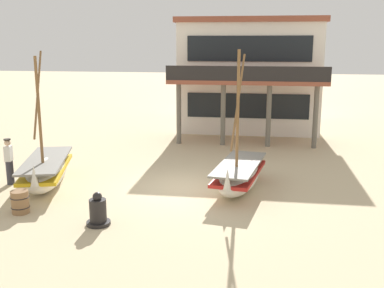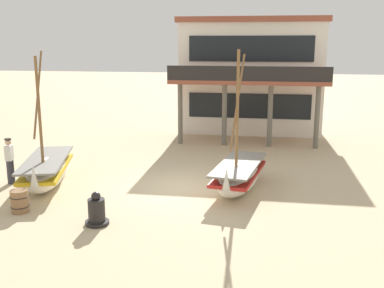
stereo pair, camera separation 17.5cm
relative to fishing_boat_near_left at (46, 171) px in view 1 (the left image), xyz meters
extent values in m
plane|color=#CCB78E|center=(5.07, 0.38, -0.56)|extent=(120.00, 120.00, 0.00)
ellipsoid|color=silver|center=(0.00, 0.02, -0.06)|extent=(2.32, 4.21, 0.99)
cube|color=gold|center=(0.00, 0.02, 0.06)|extent=(2.29, 4.06, 0.12)
cube|color=gray|center=(0.00, 0.02, 0.39)|extent=(2.34, 4.14, 0.07)
cone|color=silver|center=(0.51, -1.83, 0.38)|extent=(0.32, 0.32, 0.69)
cylinder|color=brown|center=(0.13, -0.46, 2.10)|extent=(0.10, 0.10, 3.93)
cylinder|color=brown|center=(0.13, -0.46, 2.83)|extent=(0.62, 1.99, 2.76)
cube|color=brown|center=(-0.09, 0.31, 0.28)|extent=(1.23, 0.48, 0.06)
ellipsoid|color=silver|center=(6.86, 0.58, -0.08)|extent=(1.82, 3.88, 0.96)
cube|color=red|center=(6.86, 0.58, 0.04)|extent=(1.81, 3.73, 0.12)
cube|color=gray|center=(6.86, 0.58, 0.36)|extent=(1.85, 3.81, 0.07)
cone|color=silver|center=(6.58, -1.18, 0.35)|extent=(0.29, 0.29, 0.67)
cylinder|color=brown|center=(6.79, 0.12, 2.20)|extent=(0.10, 0.10, 4.16)
cylinder|color=brown|center=(6.79, 0.12, 2.62)|extent=(0.36, 1.84, 2.99)
cube|color=brown|center=(6.90, 0.86, 0.26)|extent=(1.20, 0.35, 0.06)
cylinder|color=#33333D|center=(-1.39, -0.04, -0.12)|extent=(0.26, 0.26, 0.88)
cube|color=silver|center=(-1.39, -0.04, 0.59)|extent=(0.30, 0.40, 0.54)
sphere|color=beige|center=(-1.39, -0.04, 0.98)|extent=(0.22, 0.22, 0.22)
cylinder|color=#2D2823|center=(-1.39, -0.04, 1.10)|extent=(0.24, 0.24, 0.05)
cylinder|color=black|center=(3.09, -3.17, -0.51)|extent=(0.68, 0.68, 0.10)
cylinder|color=black|center=(3.09, -3.17, -0.13)|extent=(0.48, 0.48, 0.65)
sphere|color=black|center=(3.09, -3.17, 0.28)|extent=(0.26, 0.26, 0.26)
cylinder|color=olive|center=(0.45, -2.67, -0.21)|extent=(0.52, 0.52, 0.70)
torus|color=black|center=(0.45, -2.67, -0.05)|extent=(0.56, 0.56, 0.03)
torus|color=black|center=(0.45, -2.67, -0.36)|extent=(0.56, 0.56, 0.03)
cube|color=white|center=(6.80, 12.93, 2.48)|extent=(7.80, 5.93, 6.07)
cube|color=brown|center=(6.80, 12.93, 5.66)|extent=(8.11, 6.17, 0.30)
cube|color=black|center=(6.80, 9.94, 1.11)|extent=(6.55, 0.06, 1.34)
cube|color=black|center=(6.80, 9.94, 4.15)|extent=(6.55, 0.06, 1.34)
cube|color=brown|center=(6.80, 8.56, 2.58)|extent=(7.80, 2.82, 0.20)
cylinder|color=#666056|center=(3.46, 7.57, 0.96)|extent=(0.24, 0.24, 3.03)
cylinder|color=#666056|center=(5.69, 7.57, 0.96)|extent=(0.24, 0.24, 3.03)
cylinder|color=#666056|center=(7.92, 7.57, 0.96)|extent=(0.24, 0.24, 3.03)
cylinder|color=#666056|center=(10.15, 7.57, 0.96)|extent=(0.24, 0.24, 3.03)
cube|color=black|center=(6.80, 7.20, 3.03)|extent=(7.80, 0.08, 0.70)
camera|label=1|loc=(7.54, -14.76, 4.53)|focal=42.72mm
camera|label=2|loc=(7.71, -14.74, 4.53)|focal=42.72mm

